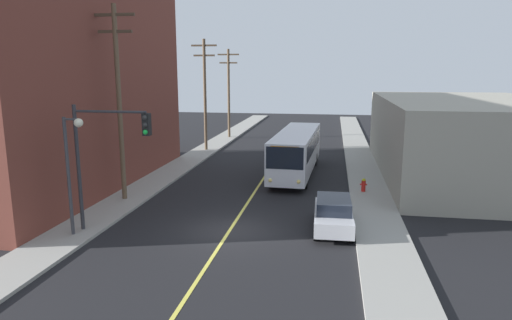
{
  "coord_description": "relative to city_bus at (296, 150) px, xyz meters",
  "views": [
    {
      "loc": [
        4.79,
        -20.57,
        7.72
      ],
      "look_at": [
        0.0,
        7.67,
        2.0
      ],
      "focal_mm": 31.83,
      "sensor_mm": 36.0,
      "label": 1
    }
  ],
  "objects": [
    {
      "name": "building_right_warehouse",
      "position": [
        12.3,
        1.6,
        1.0
      ],
      "size": [
        12.0,
        21.11,
        5.64
      ],
      "color": "gray",
      "rests_on": "ground"
    },
    {
      "name": "parked_car_silver",
      "position": [
        2.77,
        -11.91,
        -0.98
      ],
      "size": [
        1.91,
        4.44,
        1.62
      ],
      "color": "#B7B7BC",
      "rests_on": "ground"
    },
    {
      "name": "city_bus",
      "position": [
        0.0,
        0.0,
        0.0
      ],
      "size": [
        3.06,
        12.24,
        3.2
      ],
      "color": "silver",
      "rests_on": "ground"
    },
    {
      "name": "lane_stripe_center",
      "position": [
        -2.2,
        2.23,
        -1.81
      ],
      "size": [
        0.16,
        60.0,
        0.01
      ],
      "primitive_type": "cube",
      "color": "#D8CC4C",
      "rests_on": "ground"
    },
    {
      "name": "street_lamp_left",
      "position": [
        -9.03,
        -14.88,
        1.92
      ],
      "size": [
        0.98,
        0.4,
        5.5
      ],
      "color": "#38383D",
      "rests_on": "sidewalk_left"
    },
    {
      "name": "fire_hydrant",
      "position": [
        4.65,
        -4.83,
        -1.23
      ],
      "size": [
        0.44,
        0.26,
        0.84
      ],
      "color": "red",
      "rests_on": "sidewalk_right"
    },
    {
      "name": "sidewalk_left",
      "position": [
        -9.45,
        -2.77,
        -1.74
      ],
      "size": [
        2.5,
        90.0,
        0.15
      ],
      "primitive_type": "cube",
      "color": "gray",
      "rests_on": "ground"
    },
    {
      "name": "utility_pole_mid",
      "position": [
        -9.36,
        8.35,
        4.02
      ],
      "size": [
        2.4,
        0.28,
        10.36
      ],
      "color": "brown",
      "rests_on": "sidewalk_left"
    },
    {
      "name": "utility_pole_near",
      "position": [
        -9.55,
        -8.84,
        4.43
      ],
      "size": [
        2.4,
        0.28,
        11.16
      ],
      "color": "brown",
      "rests_on": "sidewalk_left"
    },
    {
      "name": "sidewalk_right",
      "position": [
        5.05,
        -2.77,
        -1.74
      ],
      "size": [
        2.5,
        90.0,
        0.15
      ],
      "primitive_type": "cube",
      "color": "gray",
      "rests_on": "ground"
    },
    {
      "name": "traffic_signal_left_corner",
      "position": [
        -7.61,
        -14.19,
        2.49
      ],
      "size": [
        3.75,
        0.48,
        6.0
      ],
      "color": "#2D2D33",
      "rests_on": "sidewalk_left"
    },
    {
      "name": "building_left_brick",
      "position": [
        -15.69,
        -6.14,
        5.17
      ],
      "size": [
        10.0,
        21.48,
        13.98
      ],
      "color": "brown",
      "rests_on": "ground"
    },
    {
      "name": "utility_pole_far",
      "position": [
        -9.07,
        16.98,
        3.74
      ],
      "size": [
        2.4,
        0.28,
        9.81
      ],
      "color": "brown",
      "rests_on": "sidewalk_left"
    },
    {
      "name": "ground_plane",
      "position": [
        -2.2,
        -12.77,
        -1.82
      ],
      "size": [
        120.0,
        120.0,
        0.0
      ],
      "primitive_type": "plane",
      "color": "black"
    }
  ]
}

